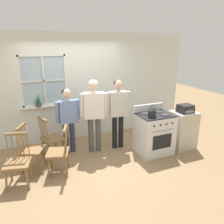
{
  "coord_description": "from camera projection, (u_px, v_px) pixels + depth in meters",
  "views": [
    {
      "loc": [
        -1.26,
        -4.01,
        2.43
      ],
      "look_at": [
        0.53,
        0.17,
        1.0
      ],
      "focal_mm": 35.0,
      "sensor_mm": 36.0,
      "label": 1
    }
  ],
  "objects": [
    {
      "name": "person_teen_center",
      "position": [
        94.0,
        109.0,
        4.87
      ],
      "size": [
        0.61,
        0.3,
        1.69
      ],
      "rotation": [
        0.0,
        0.0,
        -0.22
      ],
      "color": "#4C4C51",
      "rests_on": "ground_plane"
    },
    {
      "name": "stereo",
      "position": [
        185.0,
        108.0,
        5.07
      ],
      "size": [
        0.34,
        0.29,
        0.18
      ],
      "color": "#232326",
      "rests_on": "side_counter"
    },
    {
      "name": "chair_center_cluster",
      "position": [
        59.0,
        152.0,
        4.18
      ],
      "size": [
        0.51,
        0.52,
        0.95
      ],
      "rotation": [
        0.0,
        0.0,
        -1.88
      ],
      "color": "olive",
      "rests_on": "ground_plane"
    },
    {
      "name": "chair_near_wall",
      "position": [
        51.0,
        139.0,
        4.79
      ],
      "size": [
        0.51,
        0.53,
        0.95
      ],
      "rotation": [
        0.0,
        0.0,
        1.9
      ],
      "color": "olive",
      "rests_on": "ground_plane"
    },
    {
      "name": "wall_back",
      "position": [
        76.0,
        89.0,
        5.56
      ],
      "size": [
        6.4,
        0.16,
        2.7
      ],
      "color": "silver",
      "rests_on": "ground_plane"
    },
    {
      "name": "person_adult_right",
      "position": [
        118.0,
        108.0,
        5.06
      ],
      "size": [
        0.57,
        0.25,
        1.65
      ],
      "rotation": [
        0.0,
        0.0,
        -0.11
      ],
      "color": "black",
      "rests_on": "ground_plane"
    },
    {
      "name": "stove",
      "position": [
        154.0,
        133.0,
        4.99
      ],
      "size": [
        0.77,
        0.68,
        1.08
      ],
      "color": "silver",
      "rests_on": "ground_plane"
    },
    {
      "name": "potted_plant",
      "position": [
        38.0,
        103.0,
        5.2
      ],
      "size": [
        0.14,
        0.13,
        0.34
      ],
      "color": "#42474C",
      "rests_on": "wall_back"
    },
    {
      "name": "ground_plane",
      "position": [
        93.0,
        161.0,
        4.71
      ],
      "size": [
        16.0,
        16.0,
        0.0
      ],
      "primitive_type": "plane",
      "color": "#937551"
    },
    {
      "name": "side_counter",
      "position": [
        183.0,
        130.0,
        5.25
      ],
      "size": [
        0.55,
        0.5,
        0.9
      ],
      "color": "beige",
      "rests_on": "ground_plane"
    },
    {
      "name": "chair_near_stove",
      "position": [
        18.0,
        163.0,
        3.82
      ],
      "size": [
        0.5,
        0.48,
        0.95
      ],
      "rotation": [
        0.0,
        0.0,
        -0.23
      ],
      "color": "olive",
      "rests_on": "ground_plane"
    },
    {
      "name": "chair_by_window",
      "position": [
        31.0,
        150.0,
        4.28
      ],
      "size": [
        0.54,
        0.55,
        0.95
      ],
      "rotation": [
        0.0,
        0.0,
        1.14
      ],
      "color": "olive",
      "rests_on": "ground_plane"
    },
    {
      "name": "person_elderly_left",
      "position": [
        68.0,
        115.0,
        4.86
      ],
      "size": [
        0.56,
        0.26,
        1.5
      ],
      "rotation": [
        0.0,
        0.0,
        0.13
      ],
      "color": "#2D3347",
      "rests_on": "ground_plane"
    },
    {
      "name": "kettle",
      "position": [
        152.0,
        113.0,
        4.65
      ],
      "size": [
        0.21,
        0.17,
        0.25
      ],
      "color": "black",
      "rests_on": "stove"
    }
  ]
}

